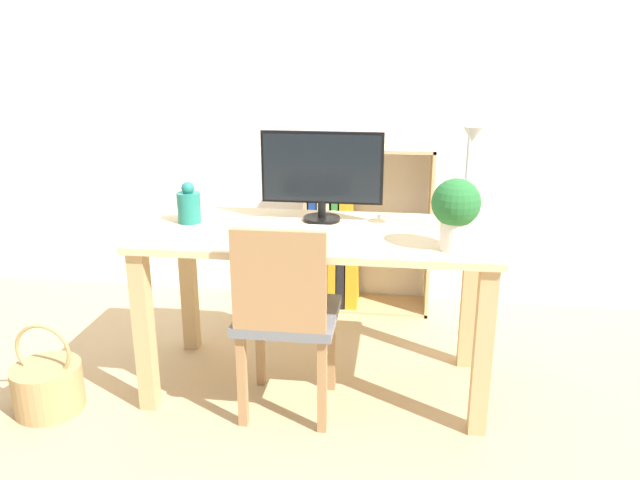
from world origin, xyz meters
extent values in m
plane|color=tan|center=(0.00, 0.00, 0.00)|extent=(10.00, 10.00, 0.00)
cube|color=white|center=(0.00, 1.10, 1.30)|extent=(8.00, 0.05, 2.60)
cube|color=#D8BC8C|center=(0.00, 0.00, 0.72)|extent=(1.48, 0.67, 0.03)
cube|color=tan|center=(-0.69, -0.28, 0.35)|extent=(0.07, 0.07, 0.71)
cube|color=tan|center=(0.69, -0.28, 0.35)|extent=(0.07, 0.07, 0.71)
cube|color=tan|center=(-0.69, 0.28, 0.35)|extent=(0.07, 0.07, 0.71)
cube|color=tan|center=(0.69, 0.28, 0.35)|extent=(0.07, 0.07, 0.71)
cylinder|color=black|center=(0.00, 0.16, 0.74)|extent=(0.17, 0.17, 0.02)
cylinder|color=black|center=(0.00, 0.16, 0.79)|extent=(0.04, 0.04, 0.08)
cube|color=black|center=(0.00, 0.17, 0.97)|extent=(0.54, 0.02, 0.32)
cube|color=black|center=(0.00, 0.16, 0.97)|extent=(0.51, 0.03, 0.29)
cube|color=silver|center=(0.03, -0.03, 0.74)|extent=(0.34, 0.13, 0.02)
cylinder|color=#1E7266|center=(-0.58, 0.05, 0.80)|extent=(0.10, 0.10, 0.13)
sphere|color=#1E7266|center=(-0.58, 0.05, 0.89)|extent=(0.06, 0.06, 0.06)
cylinder|color=#B7B7BC|center=(0.61, 0.07, 0.75)|extent=(0.10, 0.10, 0.02)
cylinder|color=#B7B7BC|center=(0.61, 0.07, 0.97)|extent=(0.02, 0.02, 0.42)
cylinder|color=#B7B7BC|center=(0.61, 0.02, 1.18)|extent=(0.01, 0.10, 0.01)
cone|color=#B7B7BC|center=(0.61, -0.03, 1.16)|extent=(0.08, 0.08, 0.06)
cylinder|color=silver|center=(0.55, -0.18, 0.79)|extent=(0.11, 0.11, 0.11)
sphere|color=#23662D|center=(0.55, -0.18, 0.92)|extent=(0.19, 0.19, 0.19)
cube|color=slate|center=(-0.09, -0.19, 0.43)|extent=(0.40, 0.40, 0.04)
cube|color=#9E754C|center=(-0.09, -0.38, 0.65)|extent=(0.36, 0.03, 0.40)
cube|color=#9E754C|center=(-0.25, -0.36, 0.20)|extent=(0.04, 0.04, 0.41)
cube|color=#9E754C|center=(0.07, -0.36, 0.20)|extent=(0.04, 0.04, 0.41)
cube|color=#9E754C|center=(-0.25, -0.03, 0.20)|extent=(0.04, 0.04, 0.41)
cube|color=#9E754C|center=(0.07, -0.03, 0.20)|extent=(0.04, 0.04, 0.41)
cube|color=tan|center=(-0.18, 0.92, 0.48)|extent=(0.02, 0.28, 0.95)
cube|color=tan|center=(0.52, 0.92, 0.48)|extent=(0.02, 0.28, 0.95)
cube|color=tan|center=(0.17, 0.92, 0.01)|extent=(0.71, 0.28, 0.02)
cube|color=tan|center=(0.17, 0.92, 0.94)|extent=(0.71, 0.28, 0.02)
cube|color=tan|center=(0.17, 0.92, 0.48)|extent=(0.68, 0.28, 0.02)
cube|color=orange|center=(-0.14, 0.92, 0.15)|extent=(0.04, 0.24, 0.26)
cube|color=#2D7F38|center=(-0.09, 0.92, 0.17)|extent=(0.04, 0.24, 0.30)
cube|color=orange|center=(-0.03, 0.92, 0.21)|extent=(0.05, 0.24, 0.38)
cube|color=black|center=(0.02, 0.92, 0.17)|extent=(0.04, 0.24, 0.30)
cube|color=orange|center=(0.09, 0.92, 0.18)|extent=(0.07, 0.24, 0.33)
cube|color=navy|center=(-0.14, 0.92, 0.65)|extent=(0.04, 0.24, 0.32)
cube|color=beige|center=(-0.08, 0.92, 0.68)|extent=(0.07, 0.24, 0.40)
cube|color=#2D7F38|center=(-0.01, 0.92, 0.66)|extent=(0.04, 0.24, 0.35)
cube|color=orange|center=(0.05, 0.92, 0.63)|extent=(0.07, 0.24, 0.29)
cylinder|color=tan|center=(-1.10, -0.35, 0.10)|extent=(0.29, 0.29, 0.20)
torus|color=tan|center=(-1.10, -0.35, 0.27)|extent=(0.25, 0.02, 0.25)
camera|label=1|loc=(0.35, -2.51, 1.50)|focal=35.00mm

